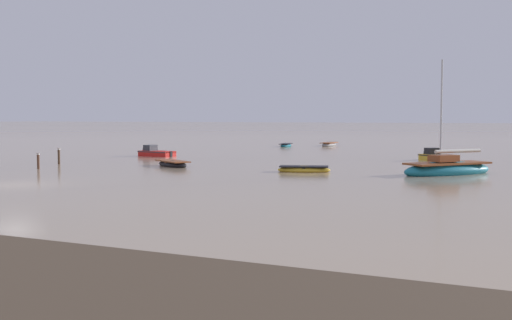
% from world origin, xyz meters
% --- Properties ---
extents(ground_plane, '(800.00, 800.00, 0.00)m').
position_xyz_m(ground_plane, '(0.00, 0.00, 0.00)').
color(ground_plane, tan).
extents(motorboat_moored_1, '(4.01, 3.87, 1.58)m').
position_xyz_m(motorboat_moored_1, '(16.98, 29.38, 0.24)').
color(motorboat_moored_1, gold).
rests_on(motorboat_moored_1, ground).
extents(rowboat_moored_1, '(3.93, 3.09, 0.60)m').
position_xyz_m(rowboat_moored_1, '(0.60, 14.58, 0.16)').
color(rowboat_moored_1, black).
rests_on(rowboat_moored_1, ground).
extents(sailboat_moored_0, '(5.88, 6.61, 7.60)m').
position_xyz_m(sailboat_moored_0, '(20.01, 16.63, 0.33)').
color(sailboat_moored_0, '#197084').
rests_on(sailboat_moored_0, ground).
extents(rowboat_moored_2, '(1.82, 3.62, 0.55)m').
position_xyz_m(rowboat_moored_2, '(-4.02, 47.37, 0.15)').
color(rowboat_moored_2, '#197084').
rests_on(rowboat_moored_2, ground).
extents(rowboat_moored_3, '(3.71, 2.25, 0.55)m').
position_xyz_m(rowboat_moored_3, '(11.09, 14.36, 0.15)').
color(rowboat_moored_3, gold).
rests_on(rowboat_moored_3, ground).
extents(motorboat_moored_3, '(4.29, 2.08, 1.57)m').
position_xyz_m(motorboat_moored_3, '(-7.90, 24.17, 0.24)').
color(motorboat_moored_3, red).
rests_on(motorboat_moored_3, ground).
extents(rowboat_moored_4, '(1.39, 3.96, 0.62)m').
position_xyz_m(rowboat_moored_4, '(0.20, 51.56, 0.17)').
color(rowboat_moored_4, gray).
rests_on(rowboat_moored_4, ground).
extents(mooring_post_near, '(0.22, 0.22, 1.23)m').
position_xyz_m(mooring_post_near, '(-6.70, 8.59, 0.54)').
color(mooring_post_near, '#513323').
rests_on(mooring_post_near, ground).
extents(mooring_post_left, '(0.22, 0.22, 1.36)m').
position_xyz_m(mooring_post_left, '(-8.48, 12.55, 0.59)').
color(mooring_post_left, '#473323').
rests_on(mooring_post_left, ground).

